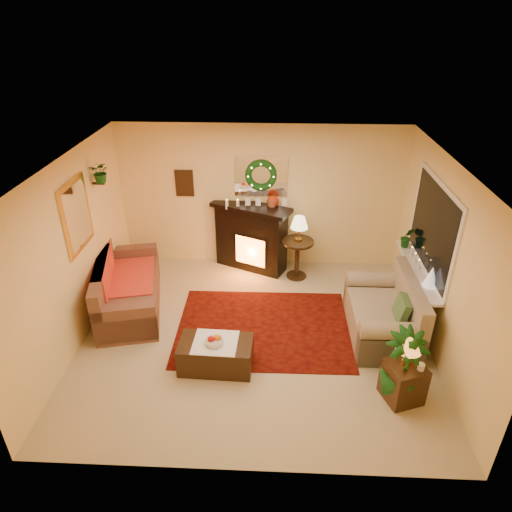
{
  "coord_description": "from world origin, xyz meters",
  "views": [
    {
      "loc": [
        0.26,
        -5.36,
        4.29
      ],
      "look_at": [
        0.0,
        0.35,
        1.15
      ],
      "focal_mm": 32.0,
      "sensor_mm": 36.0,
      "label": 1
    }
  ],
  "objects_px": {
    "fireplace": "(251,240)",
    "coffee_table": "(216,354)",
    "loveseat": "(383,310)",
    "end_table_square": "(403,381)",
    "side_table_round": "(297,261)",
    "sofa": "(129,283)"
  },
  "relations": [
    {
      "from": "end_table_square",
      "to": "coffee_table",
      "type": "relative_size",
      "value": 0.54
    },
    {
      "from": "sofa",
      "to": "fireplace",
      "type": "relative_size",
      "value": 1.58
    },
    {
      "from": "loveseat",
      "to": "fireplace",
      "type": "bearing_deg",
      "value": 136.62
    },
    {
      "from": "loveseat",
      "to": "end_table_square",
      "type": "relative_size",
      "value": 2.97
    },
    {
      "from": "loveseat",
      "to": "end_table_square",
      "type": "bearing_deg",
      "value": -89.51
    },
    {
      "from": "coffee_table",
      "to": "sofa",
      "type": "bearing_deg",
      "value": 141.12
    },
    {
      "from": "loveseat",
      "to": "coffee_table",
      "type": "height_order",
      "value": "loveseat"
    },
    {
      "from": "end_table_square",
      "to": "side_table_round",
      "type": "bearing_deg",
      "value": 112.94
    },
    {
      "from": "end_table_square",
      "to": "sofa",
      "type": "bearing_deg",
      "value": 155.24
    },
    {
      "from": "loveseat",
      "to": "side_table_round",
      "type": "distance_m",
      "value": 1.97
    },
    {
      "from": "loveseat",
      "to": "coffee_table",
      "type": "distance_m",
      "value": 2.5
    },
    {
      "from": "fireplace",
      "to": "side_table_round",
      "type": "distance_m",
      "value": 0.92
    },
    {
      "from": "loveseat",
      "to": "sofa",
      "type": "bearing_deg",
      "value": 172.16
    },
    {
      "from": "sofa",
      "to": "fireplace",
      "type": "height_order",
      "value": "fireplace"
    },
    {
      "from": "fireplace",
      "to": "end_table_square",
      "type": "relative_size",
      "value": 2.44
    },
    {
      "from": "loveseat",
      "to": "side_table_round",
      "type": "bearing_deg",
      "value": 127.01
    },
    {
      "from": "fireplace",
      "to": "coffee_table",
      "type": "distance_m",
      "value": 2.77
    },
    {
      "from": "fireplace",
      "to": "sofa",
      "type": "bearing_deg",
      "value": -118.76
    },
    {
      "from": "end_table_square",
      "to": "coffee_table",
      "type": "xyz_separation_m",
      "value": [
        -2.36,
        0.45,
        -0.06
      ]
    },
    {
      "from": "sofa",
      "to": "side_table_round",
      "type": "relative_size",
      "value": 2.78
    },
    {
      "from": "loveseat",
      "to": "end_table_square",
      "type": "distance_m",
      "value": 1.29
    },
    {
      "from": "loveseat",
      "to": "end_table_square",
      "type": "xyz_separation_m",
      "value": [
        0.02,
        -1.28,
        -0.15
      ]
    }
  ]
}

